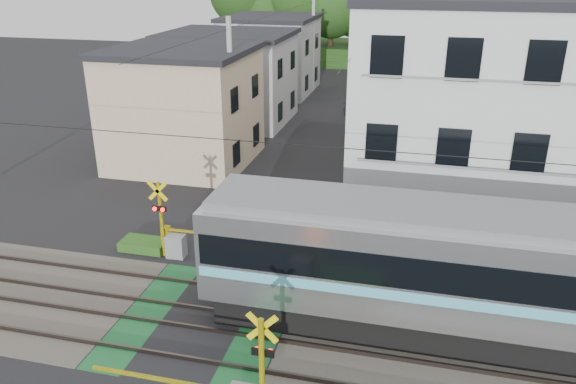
# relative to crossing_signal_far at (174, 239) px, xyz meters

# --- Properties ---
(ground) EXTENTS (120.00, 120.00, 0.00)m
(ground) POSITION_rel_crossing_signal_far_xyz_m (2.59, -3.65, -0.71)
(ground) COLOR black
(track_bed) EXTENTS (120.00, 120.00, 0.14)m
(track_bed) POSITION_rel_crossing_signal_far_xyz_m (2.59, -3.65, -0.67)
(track_bed) COLOR #47423A
(track_bed) RESTS_ON ground
(crossing_signal_far) EXTENTS (4.74, 0.65, 3.09)m
(crossing_signal_far) POSITION_rel_crossing_signal_far_xyz_m (0.00, 0.00, 0.00)
(crossing_signal_far) COLOR yellow
(crossing_signal_far) RESTS_ON ground
(apartment_block) EXTENTS (10.20, 8.36, 9.30)m
(apartment_block) POSITION_rel_crossing_signal_far_xyz_m (11.09, 5.84, 3.94)
(apartment_block) COLOR silver
(apartment_block) RESTS_ON ground
(houses_row) EXTENTS (22.07, 31.35, 6.80)m
(houses_row) POSITION_rel_crossing_signal_far_xyz_m (2.84, 22.27, 2.53)
(houses_row) COLOR #CAB08F
(houses_row) RESTS_ON ground
(tree_hill) EXTENTS (40.00, 12.42, 11.54)m
(tree_hill) POSITION_rel_crossing_signal_far_xyz_m (1.84, 45.13, 4.76)
(tree_hill) COLOR #224717
(tree_hill) RESTS_ON ground
(catenary) EXTENTS (60.00, 5.04, 7.00)m
(catenary) POSITION_rel_crossing_signal_far_xyz_m (8.59, -3.62, 2.98)
(catenary) COLOR #2D2D33
(catenary) RESTS_ON ground
(utility_poles) EXTENTS (7.90, 42.00, 8.00)m
(utility_poles) POSITION_rel_crossing_signal_far_xyz_m (1.53, 19.35, 3.37)
(utility_poles) COLOR #A5A5A0
(utility_poles) RESTS_ON ground
(pedestrian) EXTENTS (0.60, 0.39, 1.64)m
(pedestrian) POSITION_rel_crossing_signal_far_xyz_m (3.42, 21.92, 0.11)
(pedestrian) COLOR black
(pedestrian) RESTS_ON ground
(weed_patches) EXTENTS (10.25, 8.80, 0.40)m
(weed_patches) POSITION_rel_crossing_signal_far_xyz_m (4.34, -3.74, -0.53)
(weed_patches) COLOR #2D5E1E
(weed_patches) RESTS_ON ground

